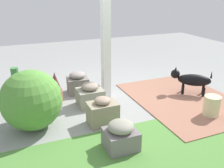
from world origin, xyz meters
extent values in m
plane|color=gray|center=(0.00, 0.00, 0.00)|extent=(12.00, 12.00, 0.00)
cube|color=#9D6852|center=(-1.07, 0.55, 0.01)|extent=(1.80, 2.40, 0.02)
cube|color=white|center=(0.26, -0.16, 1.14)|extent=(0.15, 0.15, 2.29)
cube|color=slate|center=(0.72, -0.58, 0.16)|extent=(0.44, 0.41, 0.32)
ellipsoid|color=gray|center=(0.72, -0.58, 0.38)|extent=(0.32, 0.32, 0.14)
cube|color=gray|center=(0.67, 0.07, 0.15)|extent=(0.46, 0.39, 0.31)
ellipsoid|color=gray|center=(0.67, 0.07, 0.36)|extent=(0.32, 0.32, 0.14)
cube|color=gray|center=(0.69, 0.79, 0.18)|extent=(0.46, 0.32, 0.35)
ellipsoid|color=tan|center=(0.69, 0.79, 0.39)|extent=(0.25, 0.25, 0.11)
cube|color=slate|center=(0.70, 1.49, 0.13)|extent=(0.42, 0.38, 0.27)
ellipsoid|color=gray|center=(0.70, 1.49, 0.33)|extent=(0.35, 0.35, 0.16)
sphere|color=#539038|center=(1.70, 0.49, 0.45)|extent=(0.91, 0.91, 0.91)
cylinder|color=#B95936|center=(1.42, -0.95, 0.11)|extent=(0.20, 0.20, 0.22)
ellipsoid|color=#5A9233|center=(1.42, -0.95, 0.31)|extent=(0.31, 0.31, 0.19)
cylinder|color=#B9674F|center=(1.88, -0.47, 0.08)|extent=(0.24, 0.24, 0.16)
cylinder|color=#3C7D3E|center=(1.88, -0.47, 0.43)|extent=(0.13, 0.13, 0.54)
cylinder|color=#B45A43|center=(1.21, -0.33, 0.11)|extent=(0.25, 0.25, 0.22)
cone|color=brown|center=(1.21, -0.33, 0.40)|extent=(0.22, 0.22, 0.36)
ellipsoid|color=black|center=(-1.39, 0.41, 0.31)|extent=(0.63, 0.56, 0.23)
sphere|color=black|center=(-1.09, 0.18, 0.40)|extent=(0.18, 0.18, 0.18)
cone|color=black|center=(-1.06, 0.22, 0.50)|extent=(0.05, 0.05, 0.07)
cone|color=black|center=(-1.13, 0.14, 0.50)|extent=(0.05, 0.05, 0.07)
cylinder|color=black|center=(-1.19, 0.34, 0.10)|extent=(0.05, 0.05, 0.19)
cylinder|color=black|center=(-1.28, 0.23, 0.10)|extent=(0.05, 0.05, 0.19)
cylinder|color=black|center=(-1.50, 0.59, 0.10)|extent=(0.05, 0.05, 0.19)
cylinder|color=black|center=(-1.59, 0.47, 0.10)|extent=(0.05, 0.05, 0.19)
cone|color=black|center=(-1.63, 0.59, 0.45)|extent=(0.04, 0.04, 0.15)
cylinder|color=beige|center=(-1.06, 1.25, 0.18)|extent=(0.27, 0.27, 0.36)
camera|label=1|loc=(1.88, 4.03, 1.99)|focal=39.76mm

